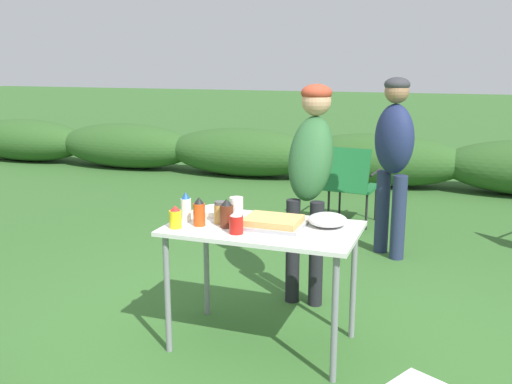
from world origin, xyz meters
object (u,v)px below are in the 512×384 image
(ketchup_bottle, at_px, (236,223))
(standing_person_in_red_jacket, at_px, (311,165))
(mixing_bowl, at_px, (327,220))
(camp_chair_green_behind_table, at_px, (351,181))
(bbq_sauce_bottle, at_px, (227,214))
(folding_table, at_px, (263,239))
(hot_sauce_bottle, at_px, (199,212))
(paper_cup_stack, at_px, (236,209))
(mustard_bottle, at_px, (175,217))
(mayo_bottle, at_px, (186,207))
(spice_jar, at_px, (220,213))
(plate_stack, at_px, (220,211))
(food_tray, at_px, (273,222))
(standing_person_in_olive_jacket, at_px, (394,150))

(ketchup_bottle, bearing_deg, standing_person_in_red_jacket, 79.93)
(mixing_bowl, distance_m, standing_person_in_red_jacket, 0.73)
(camp_chair_green_behind_table, bearing_deg, bbq_sauce_bottle, -88.86)
(folding_table, relative_size, bbq_sauce_bottle, 6.56)
(camp_chair_green_behind_table, bearing_deg, hot_sauce_bottle, -92.08)
(mixing_bowl, bearing_deg, paper_cup_stack, -171.77)
(mustard_bottle, bearing_deg, ketchup_bottle, 2.66)
(hot_sauce_bottle, xyz_separation_m, camp_chair_green_behind_table, (0.36, 2.85, -0.35))
(folding_table, relative_size, ketchup_bottle, 8.45)
(folding_table, distance_m, mustard_bottle, 0.52)
(mixing_bowl, distance_m, ketchup_bottle, 0.54)
(mixing_bowl, relative_size, mayo_bottle, 1.30)
(paper_cup_stack, relative_size, spice_jar, 1.10)
(standing_person_in_red_jacket, bearing_deg, mixing_bowl, -65.75)
(hot_sauce_bottle, distance_m, mustard_bottle, 0.14)
(hot_sauce_bottle, bearing_deg, bbq_sauce_bottle, 7.33)
(plate_stack, bearing_deg, folding_table, -26.25)
(hot_sauce_bottle, bearing_deg, ketchup_bottle, -15.75)
(mixing_bowl, bearing_deg, standing_person_in_red_jacket, 112.71)
(spice_jar, height_order, standing_person_in_red_jacket, standing_person_in_red_jacket)
(mixing_bowl, bearing_deg, ketchup_bottle, -144.74)
(mixing_bowl, relative_size, paper_cup_stack, 1.57)
(ketchup_bottle, distance_m, mayo_bottle, 0.40)
(ketchup_bottle, bearing_deg, bbq_sauce_bottle, 135.62)
(food_tray, xyz_separation_m, hot_sauce_bottle, (-0.41, -0.12, 0.05))
(food_tray, relative_size, bbq_sauce_bottle, 2.13)
(standing_person_in_olive_jacket, bearing_deg, spice_jar, -68.60)
(mixing_bowl, height_order, spice_jar, spice_jar)
(ketchup_bottle, xyz_separation_m, camp_chair_green_behind_table, (0.10, 2.92, -0.33))
(mixing_bowl, relative_size, bbq_sauce_bottle, 1.36)
(standing_person_in_olive_jacket, bearing_deg, mustard_bottle, -71.63)
(spice_jar, bearing_deg, camp_chair_green_behind_table, 84.49)
(mixing_bowl, bearing_deg, standing_person_in_olive_jacket, 84.81)
(plate_stack, relative_size, camp_chair_green_behind_table, 0.29)
(standing_person_in_red_jacket, xyz_separation_m, camp_chair_green_behind_table, (-0.07, 1.96, -0.50))
(ketchup_bottle, relative_size, mayo_bottle, 0.74)
(mustard_bottle, bearing_deg, folding_table, 23.25)
(paper_cup_stack, xyz_separation_m, mustard_bottle, (-0.27, -0.25, -0.01))
(food_tray, relative_size, hot_sauce_bottle, 2.11)
(hot_sauce_bottle, xyz_separation_m, standing_person_in_red_jacket, (0.43, 0.89, 0.15))
(food_tray, relative_size, camp_chair_green_behind_table, 0.43)
(standing_person_in_red_jacket, bearing_deg, mustard_bottle, -117.21)
(folding_table, bearing_deg, food_tray, 12.28)
(standing_person_in_olive_jacket, bearing_deg, hot_sauce_bottle, -70.07)
(food_tray, relative_size, plate_stack, 1.46)
(plate_stack, bearing_deg, spice_jar, -65.56)
(mustard_bottle, distance_m, camp_chair_green_behind_table, 3.00)
(standing_person_in_red_jacket, height_order, standing_person_in_olive_jacket, standing_person_in_olive_jacket)
(mayo_bottle, height_order, spice_jar, mayo_bottle)
(bbq_sauce_bottle, distance_m, standing_person_in_olive_jacket, 2.13)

